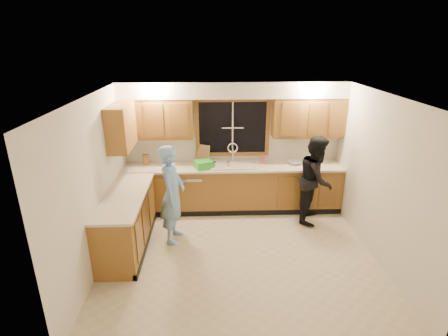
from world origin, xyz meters
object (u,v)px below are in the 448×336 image
object	(u,v)px
woman	(316,179)
soap_bottle	(263,159)
sink	(233,168)
man	(172,194)
dish_crate	(203,164)
dishwasher	(190,191)
stove	(118,240)
bowl	(295,163)
knife_block	(146,160)

from	to	relation	value
woman	soap_bottle	xyz separation A→B (m)	(-0.89, 0.63, 0.20)
sink	woman	bearing A→B (deg)	-18.26
man	soap_bottle	xyz separation A→B (m)	(1.66, 1.24, 0.17)
sink	soap_bottle	bearing A→B (deg)	13.17
sink	dish_crate	xyz separation A→B (m)	(-0.57, -0.10, 0.13)
dishwasher	stove	bearing A→B (deg)	-117.69
man	bowl	world-z (taller)	man
man	bowl	distance (m)	2.55
stove	man	xyz separation A→B (m)	(0.73, 0.73, 0.39)
man	knife_block	world-z (taller)	man
woman	sink	bearing A→B (deg)	95.27
sink	bowl	xyz separation A→B (m)	(1.21, 0.04, 0.08)
dish_crate	soap_bottle	xyz separation A→B (m)	(1.16, 0.24, 0.02)
dishwasher	woman	xyz separation A→B (m)	(2.34, -0.48, 0.40)
stove	bowl	bearing A→B (deg)	31.75
sink	knife_block	size ratio (longest dim) A/B	4.26
woman	knife_block	size ratio (longest dim) A/B	8.03
dishwasher	man	world-z (taller)	man
knife_block	bowl	bearing A→B (deg)	-15.45
stove	soap_bottle	xyz separation A→B (m)	(2.39, 1.96, 0.56)
dishwasher	dish_crate	bearing A→B (deg)	-17.51
man	dish_crate	size ratio (longest dim) A/B	5.43
dishwasher	stove	size ratio (longest dim) A/B	0.91
stove	dish_crate	distance (m)	2.18
dishwasher	woman	world-z (taller)	woman
sink	dishwasher	bearing A→B (deg)	-179.01
soap_bottle	bowl	size ratio (longest dim) A/B	0.73
knife_block	dishwasher	bearing A→B (deg)	-23.22
woman	dish_crate	world-z (taller)	woman
woman	dish_crate	xyz separation A→B (m)	(-2.06, 0.39, 0.18)
dishwasher	dish_crate	world-z (taller)	dish_crate
man	woman	xyz separation A→B (m)	(2.55, 0.61, -0.02)
knife_block	soap_bottle	bearing A→B (deg)	-13.39
dish_crate	man	bearing A→B (deg)	-116.39
sink	dishwasher	distance (m)	0.96
dishwasher	soap_bottle	xyz separation A→B (m)	(1.44, 0.15, 0.60)
man	bowl	xyz separation A→B (m)	(2.27, 1.14, 0.11)
woman	soap_bottle	world-z (taller)	woman
stove	dish_crate	size ratio (longest dim) A/B	2.93
dishwasher	man	distance (m)	1.18
sink	dish_crate	size ratio (longest dim) A/B	2.80
knife_block	dish_crate	world-z (taller)	knife_block
dish_crate	soap_bottle	world-z (taller)	soap_bottle
sink	knife_block	bearing A→B (deg)	175.72
stove	bowl	size ratio (longest dim) A/B	3.73
man	dishwasher	bearing A→B (deg)	-4.75
man	stove	bearing A→B (deg)	141.20
bowl	dish_crate	bearing A→B (deg)	-175.50
dishwasher	man	bearing A→B (deg)	-101.26
dishwasher	knife_block	size ratio (longest dim) A/B	4.06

